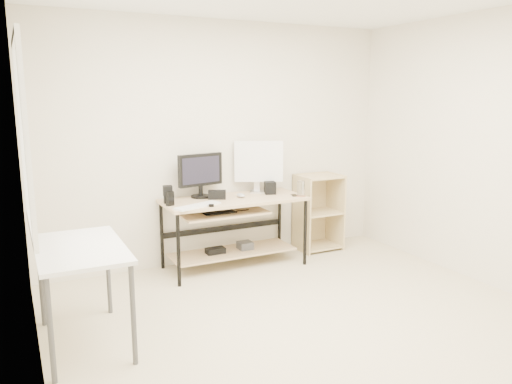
{
  "coord_description": "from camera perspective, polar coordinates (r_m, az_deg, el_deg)",
  "views": [
    {
      "loc": [
        -2.08,
        -3.04,
        1.82
      ],
      "look_at": [
        0.08,
        1.3,
        0.87
      ],
      "focal_mm": 35.0,
      "sensor_mm": 36.0,
      "label": 1
    }
  ],
  "objects": [
    {
      "name": "speaker_left",
      "position": [
        5.08,
        -10.05,
        -0.22
      ],
      "size": [
        0.1,
        0.1,
        0.18
      ],
      "rotation": [
        0.0,
        0.0,
        -0.16
      ],
      "color": "black",
      "rests_on": "desk"
    },
    {
      "name": "keyboard",
      "position": [
        4.88,
        -6.69,
        -1.58
      ],
      "size": [
        0.51,
        0.3,
        0.02
      ],
      "primitive_type": "cube",
      "rotation": [
        0.0,
        0.0,
        0.35
      ],
      "color": "white",
      "rests_on": "desk"
    },
    {
      "name": "center_speaker",
      "position": [
        5.21,
        -4.48,
        -0.31
      ],
      "size": [
        0.2,
        0.15,
        0.09
      ],
      "primitive_type": "cube",
      "rotation": [
        0.0,
        0.0,
        -0.42
      ],
      "color": "black",
      "rests_on": "desk"
    },
    {
      "name": "audio_controller",
      "position": [
        4.95,
        -9.8,
        -0.74
      ],
      "size": [
        0.08,
        0.07,
        0.14
      ],
      "primitive_type": "cube",
      "rotation": [
        0.0,
        0.0,
        0.33
      ],
      "color": "black",
      "rests_on": "desk"
    },
    {
      "name": "smartphone",
      "position": [
        5.4,
        4.4,
        -0.37
      ],
      "size": [
        0.08,
        0.12,
        0.01
      ],
      "primitive_type": "cube",
      "rotation": [
        0.0,
        0.0,
        -0.28
      ],
      "color": "black",
      "rests_on": "desk"
    },
    {
      "name": "white_imac",
      "position": [
        5.51,
        0.31,
        3.35
      ],
      "size": [
        0.51,
        0.27,
        0.57
      ],
      "rotation": [
        0.0,
        0.0,
        -0.43
      ],
      "color": "silver",
      "rests_on": "desk"
    },
    {
      "name": "speaker_right",
      "position": [
        5.46,
        1.61,
        0.48
      ],
      "size": [
        0.14,
        0.14,
        0.14
      ],
      "primitive_type": "cube",
      "rotation": [
        0.0,
        0.0,
        -0.26
      ],
      "color": "black",
      "rests_on": "desk"
    },
    {
      "name": "desk",
      "position": [
        5.29,
        -2.79,
        -2.98
      ],
      "size": [
        1.5,
        0.65,
        0.75
      ],
      "color": "tan",
      "rests_on": "ground"
    },
    {
      "name": "drinking_glass",
      "position": [
        5.36,
        5.16,
        0.42
      ],
      "size": [
        0.09,
        0.09,
        0.16
      ],
      "primitive_type": "cylinder",
      "rotation": [
        0.0,
        0.0,
        0.09
      ],
      "color": "white",
      "rests_on": "coaster"
    },
    {
      "name": "side_table",
      "position": [
        3.84,
        -19.41,
        -7.02
      ],
      "size": [
        0.6,
        1.0,
        0.75
      ],
      "color": "white",
      "rests_on": "ground"
    },
    {
      "name": "coaster",
      "position": [
        5.37,
        5.15,
        -0.44
      ],
      "size": [
        0.11,
        0.11,
        0.01
      ],
      "primitive_type": "cylinder",
      "rotation": [
        0.0,
        0.0,
        0.09
      ],
      "color": "#9C6746",
      "rests_on": "desk"
    },
    {
      "name": "mouse",
      "position": [
        5.29,
        -1.75,
        -0.39
      ],
      "size": [
        0.09,
        0.13,
        0.04
      ],
      "primitive_type": "ellipsoid",
      "rotation": [
        0.0,
        0.0,
        0.14
      ],
      "color": "#B2B2B7",
      "rests_on": "desk"
    },
    {
      "name": "volume_puck",
      "position": [
        4.87,
        -5.13,
        -1.55
      ],
      "size": [
        0.07,
        0.07,
        0.02
      ],
      "primitive_type": "cylinder",
      "rotation": [
        0.0,
        0.0,
        0.44
      ],
      "color": "black",
      "rests_on": "desk"
    },
    {
      "name": "black_monitor",
      "position": [
        5.27,
        -6.37,
        2.22
      ],
      "size": [
        0.51,
        0.21,
        0.47
      ],
      "rotation": [
        0.0,
        0.0,
        0.19
      ],
      "color": "black",
      "rests_on": "desk"
    },
    {
      "name": "shelf_unit",
      "position": [
        5.99,
        6.95,
        -2.22
      ],
      "size": [
        0.5,
        0.4,
        0.9
      ],
      "color": "#D4BC84",
      "rests_on": "ground"
    },
    {
      "name": "room",
      "position": [
        3.68,
        5.67,
        3.13
      ],
      "size": [
        4.01,
        4.01,
        2.62
      ],
      "color": "beige",
      "rests_on": "ground"
    }
  ]
}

